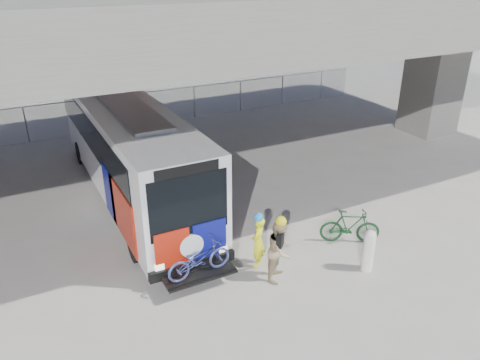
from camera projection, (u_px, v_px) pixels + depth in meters
ground at (222, 226)px, 15.98m from camera, size 160.00×160.00×0.00m
bus at (128, 143)px, 17.32m from camera, size 2.67×12.95×3.69m
overpass at (170, 14)px, 16.44m from camera, size 40.00×16.00×7.95m
chainlink_fence at (125, 102)px, 25.03m from camera, size 30.00×0.06×30.00m
bollard at (369, 249)px, 13.45m from camera, size 0.34×0.34×1.32m
cyclist_hivis at (258, 240)px, 13.61m from camera, size 0.69×0.66×1.74m
cyclist_tan at (280, 249)px, 13.01m from camera, size 1.11×1.09×1.98m
bike_parked at (350, 226)px, 14.86m from camera, size 1.91×1.42×1.14m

